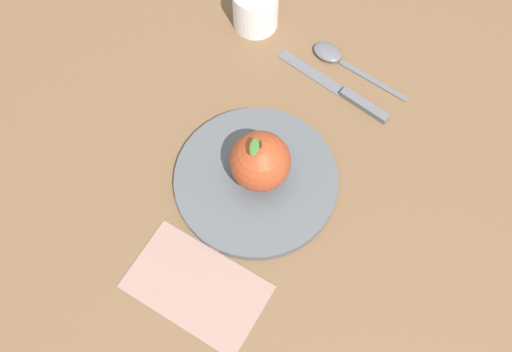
% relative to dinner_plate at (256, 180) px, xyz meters
% --- Properties ---
extents(ground_plane, '(2.40, 2.40, 0.00)m').
position_rel_dinner_plate_xyz_m(ground_plane, '(-0.05, -0.01, -0.01)').
color(ground_plane, brown).
extents(dinner_plate, '(0.23, 0.23, 0.01)m').
position_rel_dinner_plate_xyz_m(dinner_plate, '(0.00, 0.00, 0.00)').
color(dinner_plate, '#4C5156').
rests_on(dinner_plate, ground_plane).
extents(apple, '(0.08, 0.08, 0.10)m').
position_rel_dinner_plate_xyz_m(apple, '(-0.01, -0.00, 0.05)').
color(apple, '#9E3D1E').
rests_on(apple, dinner_plate).
extents(cup, '(0.07, 0.07, 0.07)m').
position_rel_dinner_plate_xyz_m(cup, '(-0.18, -0.22, 0.03)').
color(cup, white).
rests_on(cup, ground_plane).
extents(knife, '(0.06, 0.20, 0.01)m').
position_rel_dinner_plate_xyz_m(knife, '(-0.20, -0.03, -0.00)').
color(knife, '#59595E').
rests_on(knife, ground_plane).
extents(spoon, '(0.06, 0.17, 0.01)m').
position_rel_dinner_plate_xyz_m(spoon, '(-0.23, -0.08, -0.00)').
color(spoon, '#59595E').
rests_on(spoon, ground_plane).
extents(linen_napkin, '(0.16, 0.20, 0.00)m').
position_rel_dinner_plate_xyz_m(linen_napkin, '(0.15, 0.07, -0.01)').
color(linen_napkin, gray).
rests_on(linen_napkin, ground_plane).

